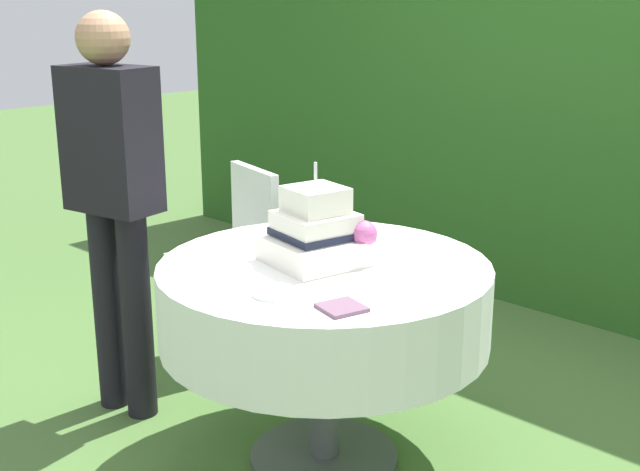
# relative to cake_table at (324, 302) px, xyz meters

# --- Properties ---
(ground_plane) EXTENTS (20.00, 20.00, 0.00)m
(ground_plane) POSITION_rel_cake_table_xyz_m (0.00, 0.00, -0.62)
(ground_plane) COLOR #476B33
(foliage_hedge) EXTENTS (6.15, 0.41, 2.28)m
(foliage_hedge) POSITION_rel_cake_table_xyz_m (0.00, 2.08, 0.52)
(foliage_hedge) COLOR #28561E
(foliage_hedge) RESTS_ON ground_plane
(cake_table) EXTENTS (1.16, 1.16, 0.76)m
(cake_table) POSITION_rel_cake_table_xyz_m (0.00, 0.00, 0.00)
(cake_table) COLOR #4C4C51
(cake_table) RESTS_ON ground_plane
(wedding_cake) EXTENTS (0.37, 0.36, 0.35)m
(wedding_cake) POSITION_rel_cake_table_xyz_m (-0.03, -0.00, 0.25)
(wedding_cake) COLOR white
(wedding_cake) RESTS_ON cake_table
(serving_plate_near) EXTENTS (0.13, 0.13, 0.01)m
(serving_plate_near) POSITION_rel_cake_table_xyz_m (-0.25, 0.28, 0.15)
(serving_plate_near) COLOR white
(serving_plate_near) RESTS_ON cake_table
(serving_plate_far) EXTENTS (0.13, 0.13, 0.01)m
(serving_plate_far) POSITION_rel_cake_table_xyz_m (0.10, -0.34, 0.15)
(serving_plate_far) COLOR white
(serving_plate_far) RESTS_ON cake_table
(napkin_stack) EXTENTS (0.15, 0.15, 0.01)m
(napkin_stack) POSITION_rel_cake_table_xyz_m (0.33, -0.28, 0.15)
(napkin_stack) COLOR #6B4C60
(napkin_stack) RESTS_ON cake_table
(garden_chair) EXTENTS (0.49, 0.49, 0.89)m
(garden_chair) POSITION_rel_cake_table_xyz_m (-0.95, 0.40, -0.08)
(garden_chair) COLOR white
(garden_chair) RESTS_ON ground_plane
(standing_person) EXTENTS (0.39, 0.26, 1.60)m
(standing_person) POSITION_rel_cake_table_xyz_m (-0.85, -0.28, 0.31)
(standing_person) COLOR black
(standing_person) RESTS_ON ground_plane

